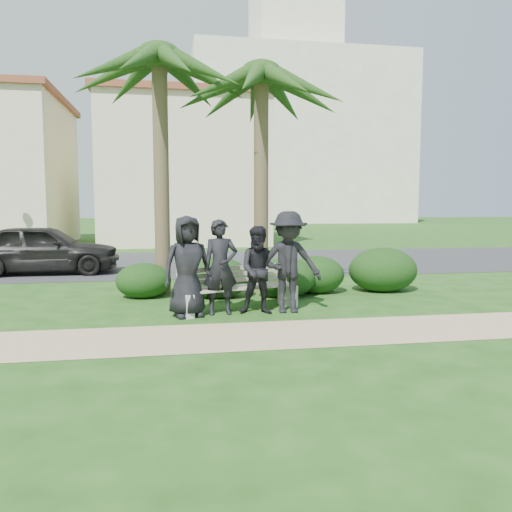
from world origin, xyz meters
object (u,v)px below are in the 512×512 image
object	(u,v)px
park_bench	(239,291)
man_a	(188,266)
man_c	(260,270)
car_a	(43,249)
man_b	(221,267)
man_d	(288,262)
palm_right	(261,76)
palm_left	(159,59)

from	to	relation	value
park_bench	man_a	distance (m)	1.12
man_c	car_a	xyz separation A→B (m)	(-5.02, 6.20, -0.07)
man_b	man_c	xyz separation A→B (m)	(0.68, -0.07, -0.06)
man_a	car_a	xyz separation A→B (m)	(-3.78, 6.20, -0.16)
man_d	palm_right	bearing A→B (deg)	94.59
man_b	palm_right	bearing A→B (deg)	60.80
park_bench	man_c	distance (m)	0.64
man_a	car_a	size ratio (longest dim) A/B	0.42
park_bench	man_b	xyz separation A→B (m)	(-0.36, -0.29, 0.48)
man_d	man_a	bearing A→B (deg)	-174.99
man_d	palm_right	distance (m)	4.48
man_a	palm_right	bearing A→B (deg)	40.54
man_a	palm_right	xyz separation A→B (m)	(1.70, 2.47, 3.80)
park_bench	car_a	world-z (taller)	car_a
park_bench	man_c	size ratio (longest dim) A/B	1.52
palm_left	man_c	bearing A→B (deg)	-54.77
palm_left	car_a	distance (m)	6.57
car_a	man_a	bearing A→B (deg)	-149.29
man_d	man_b	bearing A→B (deg)	-178.20
car_a	palm_right	bearing A→B (deg)	-124.89
park_bench	man_a	size ratio (longest dim) A/B	1.36
palm_right	man_c	bearing A→B (deg)	-100.63
park_bench	palm_right	bearing A→B (deg)	51.38
man_c	palm_left	xyz separation A→B (m)	(-1.69, 2.39, 4.13)
man_c	palm_left	distance (m)	5.07
man_d	man_c	bearing A→B (deg)	-171.95
man_a	palm_left	world-z (taller)	palm_left
man_b	palm_right	distance (m)	4.66
palm_left	palm_right	distance (m)	2.17
park_bench	palm_right	distance (m)	4.86
man_d	palm_left	xyz separation A→B (m)	(-2.20, 2.35, 4.00)
man_d	palm_right	xyz separation A→B (m)	(-0.05, 2.42, 3.77)
man_a	car_a	world-z (taller)	man_a
man_d	palm_right	size ratio (longest dim) A/B	0.32
palm_left	man_d	bearing A→B (deg)	-46.87
man_b	car_a	size ratio (longest dim) A/B	0.40
man_d	car_a	size ratio (longest dim) A/B	0.44
man_c	car_a	world-z (taller)	man_c
man_a	car_a	bearing A→B (deg)	106.51
man_a	man_b	bearing A→B (deg)	-6.51
car_a	palm_left	bearing A→B (deg)	-139.41
car_a	man_d	bearing A→B (deg)	-138.68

